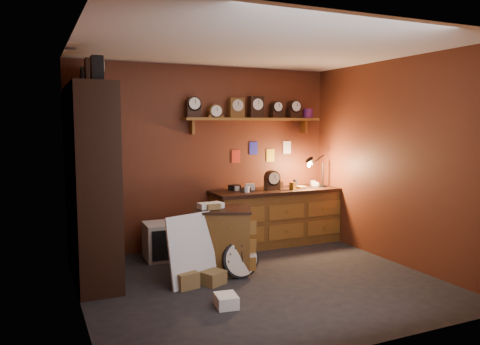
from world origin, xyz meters
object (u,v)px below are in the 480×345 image
shelving_unit (88,175)px  workbench (277,213)px  big_round_clock (241,259)px  low_cabinet (223,237)px

shelving_unit → workbench: 2.97m
workbench → big_round_clock: size_ratio=4.44×
shelving_unit → big_round_clock: 2.08m
shelving_unit → workbench: (2.82, 0.49, -0.78)m
low_cabinet → big_round_clock: (0.11, -0.30, -0.21)m
shelving_unit → low_cabinet: bearing=-15.8°
shelving_unit → low_cabinet: size_ratio=2.88×
shelving_unit → workbench: bearing=9.9°
shelving_unit → big_round_clock: shelving_unit is taller
workbench → big_round_clock: bearing=-133.6°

